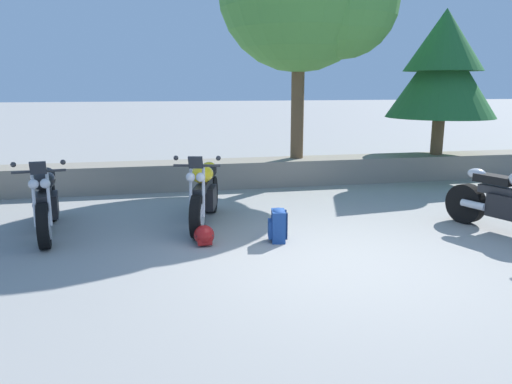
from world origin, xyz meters
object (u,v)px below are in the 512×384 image
object	(u,v)px
pine_tree_mid_right	(443,66)
rider_backpack	(278,224)
motorcycle_black_near_left	(45,201)
motorcycle_silver_far_right	(512,202)
rider_helmet	(204,236)
motorcycle_yellow_centre	(204,194)

from	to	relation	value
pine_tree_mid_right	rider_backpack	bearing A→B (deg)	-140.96
rider_backpack	pine_tree_mid_right	world-z (taller)	pine_tree_mid_right
motorcycle_black_near_left	motorcycle_silver_far_right	xyz separation A→B (m)	(6.60, -1.41, 0.00)
motorcycle_black_near_left	rider_backpack	world-z (taller)	motorcycle_black_near_left
motorcycle_silver_far_right	rider_backpack	size ratio (longest dim) A/B	4.23
motorcycle_silver_far_right	rider_helmet	distance (m)	4.44
motorcycle_yellow_centre	motorcycle_silver_far_right	size ratio (longest dim) A/B	1.02
motorcycle_black_near_left	rider_backpack	xyz separation A→B (m)	(3.22, -1.02, -0.24)
rider_backpack	motorcycle_silver_far_right	bearing A→B (deg)	-6.48
motorcycle_yellow_centre	rider_helmet	size ratio (longest dim) A/B	7.28
rider_backpack	rider_helmet	bearing A→B (deg)	178.43
rider_backpack	rider_helmet	xyz separation A→B (m)	(-1.02, 0.03, -0.11)
motorcycle_silver_far_right	pine_tree_mid_right	size ratio (longest dim) A/B	0.62
motorcycle_yellow_centre	pine_tree_mid_right	bearing A→B (deg)	26.27
rider_helmet	pine_tree_mid_right	distance (m)	7.36
motorcycle_yellow_centre	rider_backpack	xyz separation A→B (m)	(0.91, -1.06, -0.24)
motorcycle_black_near_left	motorcycle_yellow_centre	xyz separation A→B (m)	(2.30, 0.04, 0.00)
rider_helmet	motorcycle_silver_far_right	bearing A→B (deg)	-5.35
rider_backpack	rider_helmet	size ratio (longest dim) A/B	1.68
rider_backpack	rider_helmet	world-z (taller)	rider_backpack
motorcycle_yellow_centre	motorcycle_silver_far_right	distance (m)	4.54
motorcycle_black_near_left	motorcycle_silver_far_right	bearing A→B (deg)	-12.04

